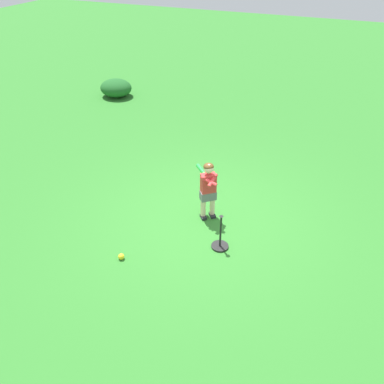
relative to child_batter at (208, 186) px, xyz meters
name	(u,v)px	position (x,y,z in m)	size (l,w,h in m)	color
ground_plane	(205,219)	(-0.08, 0.01, -0.65)	(40.00, 40.00, 0.00)	#2D7528
child_batter	(208,186)	(0.00, 0.00, 0.00)	(0.47, 0.51, 1.08)	#232328
play_ball_midfield	(121,257)	(-1.54, 0.84, -0.60)	(0.10, 0.10, 0.10)	yellow
batting_tee	(220,242)	(-0.68, -0.48, -0.55)	(0.28, 0.28, 0.62)	black
shrub_left_background	(116,88)	(4.62, 4.73, -0.39)	(0.86, 0.96, 0.52)	#1E5B23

